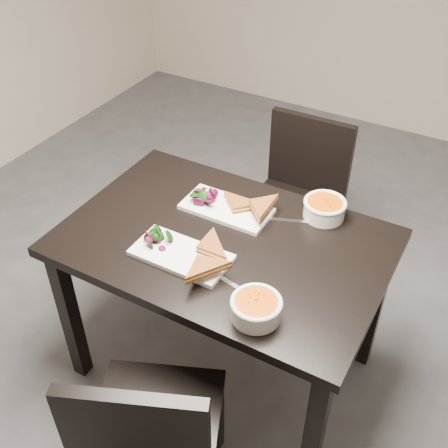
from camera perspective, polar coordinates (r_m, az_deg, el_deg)
name	(u,v)px	position (r m, az deg, el deg)	size (l,w,h in m)	color
ground	(298,382)	(2.54, 7.74, -16.08)	(5.00, 5.00, 0.00)	#47474C
table	(224,258)	(2.09, 0.00, -3.60)	(1.20, 0.80, 0.75)	black
chair_near	(149,433)	(1.84, -7.81, -20.90)	(0.55, 0.55, 0.85)	black
chair_far	(298,193)	(2.74, 7.79, 3.24)	(0.42, 0.42, 0.85)	black
plate_near	(181,255)	(1.95, -4.50, -3.25)	(0.35, 0.18, 0.02)	white
sandwich_near	(199,251)	(1.91, -2.67, -2.80)	(0.18, 0.13, 0.06)	#AD5924
salad_near	(157,239)	(1.98, -6.98, -1.57)	(0.11, 0.10, 0.05)	black
soup_bowl_near	(256,308)	(1.73, 3.38, -8.72)	(0.17, 0.17, 0.07)	white
cutlery_near	(226,281)	(1.86, 0.20, -5.95)	(0.18, 0.02, 0.00)	silver
plate_far	(226,209)	(2.16, 0.26, 1.61)	(0.35, 0.18, 0.02)	white
sandwich_far	(239,208)	(2.10, 1.61, 1.69)	(0.18, 0.13, 0.06)	#AD5924
salad_far	(205,195)	(2.18, -2.03, 3.09)	(0.11, 0.10, 0.05)	black
soup_bowl_far	(325,208)	(2.14, 10.48, 1.69)	(0.17, 0.17, 0.07)	white
cutlery_far	(290,221)	(2.12, 6.88, 0.36)	(0.18, 0.02, 0.00)	silver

